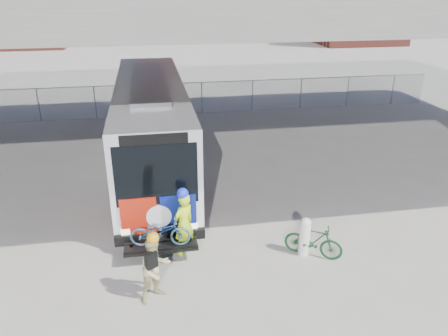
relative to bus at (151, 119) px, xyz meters
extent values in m
plane|color=#9E9991|center=(2.00, -4.19, -2.11)|extent=(160.00, 160.00, 0.00)
cube|color=silver|center=(0.00, -0.03, -0.16)|extent=(2.55, 12.00, 3.20)
cube|color=black|center=(0.00, 0.47, 0.48)|extent=(2.61, 11.00, 1.28)
cube|color=black|center=(0.00, -5.98, 0.22)|extent=(2.24, 0.12, 1.76)
cube|color=black|center=(0.00, -5.98, 1.25)|extent=(1.78, 0.12, 0.30)
cube|color=black|center=(0.00, -6.08, -1.66)|extent=(2.55, 0.20, 0.30)
cube|color=#A81D0C|center=(-0.55, -6.05, -1.01)|extent=(1.00, 0.08, 1.20)
cube|color=navy|center=(0.55, -6.05, -1.01)|extent=(1.00, 0.08, 1.20)
cylinder|color=silver|center=(0.00, -6.07, -1.01)|extent=(0.70, 0.06, 0.70)
cube|color=gray|center=(0.00, -0.03, 1.51)|extent=(1.28, 7.20, 0.14)
cube|color=black|center=(0.00, -6.58, -1.66)|extent=(2.00, 0.70, 0.06)
cylinder|color=black|center=(-1.16, -4.43, -1.61)|extent=(0.30, 1.00, 1.00)
cylinder|color=black|center=(1.15, -4.43, -1.61)|extent=(0.30, 1.00, 1.00)
cylinder|color=black|center=(-1.16, 4.17, -1.61)|extent=(0.30, 1.00, 1.00)
cylinder|color=black|center=(1.15, 4.17, -1.61)|extent=(0.30, 1.00, 1.00)
cube|color=#A81D0C|center=(-1.31, -3.83, -0.81)|extent=(0.06, 2.60, 1.70)
cube|color=navy|center=(-1.31, -2.23, -0.81)|extent=(0.06, 1.40, 1.70)
cube|color=#A81D0C|center=(1.30, -3.83, -0.81)|extent=(0.06, 2.60, 1.70)
cube|color=navy|center=(1.30, -2.23, -0.81)|extent=(0.06, 1.40, 1.70)
imported|color=#385C7C|center=(0.00, -6.58, -1.20)|extent=(1.70, 0.79, 0.86)
cylinder|color=gray|center=(-6.00, 7.81, -1.21)|extent=(0.06, 0.06, 1.80)
cylinder|color=gray|center=(-2.00, 7.81, -1.21)|extent=(0.06, 0.06, 1.80)
cylinder|color=gray|center=(2.00, 7.81, -1.21)|extent=(0.06, 0.06, 1.80)
cylinder|color=gray|center=(6.00, 7.81, -1.21)|extent=(0.06, 0.06, 1.80)
cylinder|color=gray|center=(10.00, 7.81, -1.21)|extent=(0.06, 0.06, 1.80)
cylinder|color=gray|center=(14.00, 7.81, -1.21)|extent=(0.06, 0.06, 1.80)
plane|color=gray|center=(2.00, 7.81, -1.21)|extent=(30.00, 0.00, 30.00)
cube|color=gray|center=(2.00, 7.81, -0.29)|extent=(30.00, 0.05, 0.04)
cube|color=maroon|center=(-16.00, 40.81, 2.89)|extent=(14.00, 10.00, 10.00)
cube|color=maroon|center=(26.00, 35.81, 1.89)|extent=(10.00, 8.00, 8.00)
cylinder|color=silver|center=(3.97, -6.99, -1.60)|extent=(0.30, 0.30, 1.01)
sphere|color=silver|center=(3.97, -6.99, -1.10)|extent=(0.30, 0.30, 0.30)
imported|color=#D2FF1A|center=(0.67, -6.33, -1.18)|extent=(0.81, 0.76, 1.86)
sphere|color=#1B31EC|center=(0.67, -6.33, -0.23)|extent=(0.32, 0.32, 0.32)
imported|color=#C3B97D|center=(-0.18, -8.14, -1.27)|extent=(1.02, 0.96, 1.67)
sphere|color=gold|center=(-0.18, -8.14, -0.42)|extent=(0.29, 0.29, 0.29)
cube|color=black|center=(-0.26, -8.31, -0.89)|extent=(0.32, 0.28, 0.40)
imported|color=#154220|center=(4.18, -7.12, -1.62)|extent=(1.63, 1.26, 0.98)
camera|label=1|loc=(-0.07, -16.87, 5.02)|focal=35.00mm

